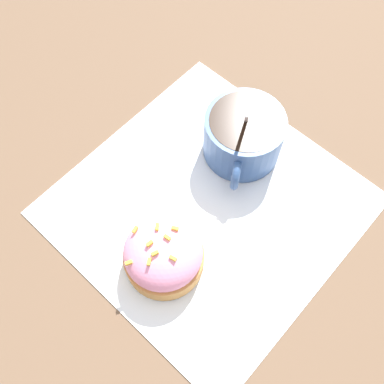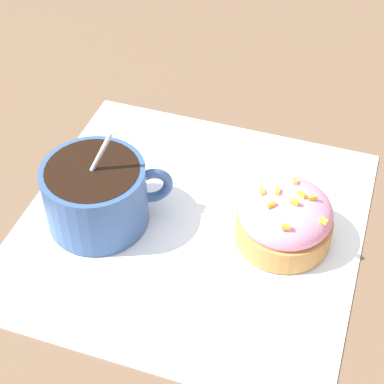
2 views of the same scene
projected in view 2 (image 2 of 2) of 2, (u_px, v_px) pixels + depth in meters
ground_plane at (191, 226)px, 0.59m from camera, size 3.00×3.00×0.00m
paper_napkin at (191, 225)px, 0.59m from camera, size 0.34×0.34×0.00m
coffee_cup at (97, 192)px, 0.57m from camera, size 0.11×0.09×0.10m
frosted_pastry at (284, 221)px, 0.55m from camera, size 0.08×0.08×0.06m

